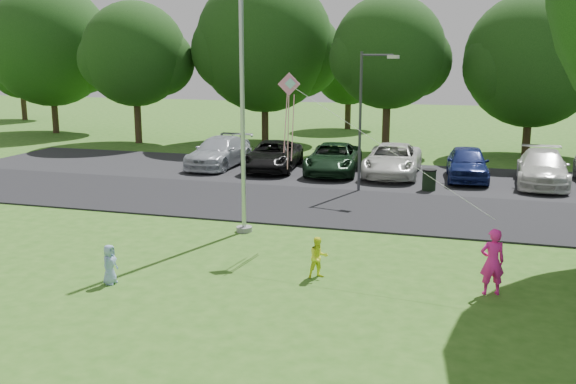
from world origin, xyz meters
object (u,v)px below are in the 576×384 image
(child_yellow, at_px, (318,257))
(child_blue, at_px, (110,264))
(kite, at_px, (293,101))
(street_lamp, at_px, (366,109))
(woman, at_px, (492,262))
(trash_can, at_px, (429,180))
(flagpole, at_px, (242,99))

(child_yellow, bearing_deg, child_blue, 165.25)
(kite, bearing_deg, street_lamp, 76.37)
(street_lamp, bearing_deg, child_yellow, -72.66)
(woman, relative_size, child_blue, 1.61)
(trash_can, height_order, child_yellow, child_yellow)
(flagpole, bearing_deg, street_lamp, 69.47)
(street_lamp, bearing_deg, child_blue, -94.81)
(child_yellow, distance_m, kite, 4.69)
(street_lamp, relative_size, child_blue, 5.68)
(street_lamp, distance_m, child_yellow, 10.83)
(trash_can, bearing_deg, child_yellow, -99.30)
(flagpole, height_order, street_lamp, flagpole)
(child_blue, bearing_deg, street_lamp, -16.36)
(flagpole, xyz_separation_m, child_yellow, (3.28, -3.48, -3.64))
(street_lamp, distance_m, kite, 7.98)
(woman, height_order, kite, kite)
(woman, distance_m, kite, 6.99)
(flagpole, height_order, trash_can, flagpole)
(flagpole, distance_m, woman, 8.86)
(woman, height_order, child_blue, woman)
(flagpole, xyz_separation_m, trash_can, (5.13, 7.82, -3.70))
(kite, bearing_deg, trash_can, 61.25)
(woman, xyz_separation_m, child_blue, (-8.93, -1.93, -0.30))
(child_yellow, bearing_deg, kite, 82.94)
(woman, distance_m, child_yellow, 4.16)
(flagpole, height_order, kite, flagpole)
(flagpole, relative_size, child_blue, 10.10)
(kite, bearing_deg, child_blue, -135.66)
(flagpole, distance_m, street_lamp, 7.45)
(street_lamp, xyz_separation_m, child_blue, (-4.09, -12.31, -2.88))
(kite, bearing_deg, flagpole, 144.52)
(child_blue, relative_size, kite, 0.16)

